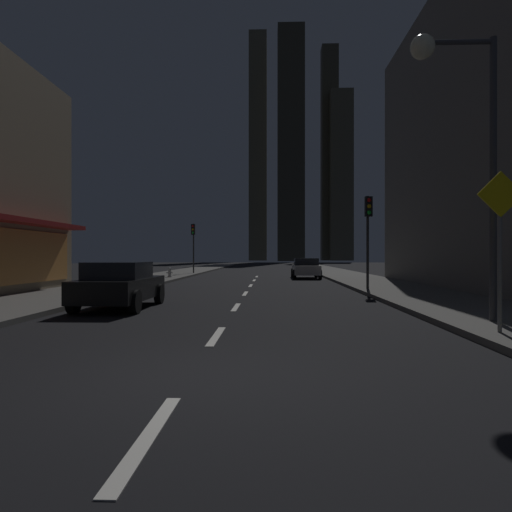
{
  "coord_description": "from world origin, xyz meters",
  "views": [
    {
      "loc": [
        1.12,
        -6.15,
        1.66
      ],
      "look_at": [
        0.0,
        27.54,
        1.6
      ],
      "focal_mm": 32.26,
      "sensor_mm": 36.0,
      "label": 1
    }
  ],
  "objects": [
    {
      "name": "skyscraper_distant_mid",
      "position": [
        6.76,
        125.94,
        33.59
      ],
      "size": [
        7.63,
        6.04,
        67.19
      ],
      "primitive_type": "cube",
      "color": "#312F25",
      "rests_on": "ground"
    },
    {
      "name": "skyscraper_distant_short",
      "position": [
        20.21,
        145.13,
        34.98
      ],
      "size": [
        5.35,
        5.27,
        69.97
      ],
      "primitive_type": "cube",
      "color": "#373429",
      "rests_on": "ground"
    },
    {
      "name": "sidewalk_left",
      "position": [
        -7.0,
        32.0,
        0.07
      ],
      "size": [
        4.0,
        76.0,
        0.15
      ],
      "primitive_type": "cube",
      "color": "#605E59",
      "rests_on": "ground"
    },
    {
      "name": "ground_plane",
      "position": [
        0.0,
        32.0,
        -0.05
      ],
      "size": [
        78.0,
        136.0,
        0.1
      ],
      "primitive_type": "cube",
      "color": "black"
    },
    {
      "name": "traffic_light_far_left",
      "position": [
        -5.5,
        32.6,
        3.19
      ],
      "size": [
        0.32,
        0.48,
        4.2
      ],
      "color": "#2D2D2D",
      "rests_on": "sidewalk_left"
    },
    {
      "name": "pedestrian_crossing_sign",
      "position": [
        5.6,
        2.98,
        2.02
      ],
      "size": [
        0.91,
        0.08,
        3.15
      ],
      "color": "slate",
      "rests_on": "sidewalk_right"
    },
    {
      "name": "lane_marking_center",
      "position": [
        0.0,
        13.6,
        0.01
      ],
      "size": [
        0.16,
        33.4,
        0.01
      ],
      "color": "silver",
      "rests_on": "ground"
    },
    {
      "name": "car_parked_far",
      "position": [
        3.6,
        26.9,
        0.74
      ],
      "size": [
        1.98,
        4.24,
        1.45
      ],
      "color": "silver",
      "rests_on": "ground"
    },
    {
      "name": "car_parked_near",
      "position": [
        -3.6,
        8.02,
        0.74
      ],
      "size": [
        1.98,
        4.24,
        1.45
      ],
      "color": "black",
      "rests_on": "ground"
    },
    {
      "name": "sidewalk_right",
      "position": [
        7.0,
        32.0,
        0.07
      ],
      "size": [
        4.0,
        76.0,
        0.15
      ],
      "primitive_type": "cube",
      "color": "#605E59",
      "rests_on": "ground"
    },
    {
      "name": "skyscraper_distant_slender",
      "position": [
        23.33,
        141.46,
        26.91
      ],
      "size": [
        6.99,
        7.8,
        53.83
      ],
      "primitive_type": "cube",
      "color": "#484436",
      "rests_on": "ground"
    },
    {
      "name": "street_lamp_right",
      "position": [
        5.38,
        4.53,
        5.07
      ],
      "size": [
        1.96,
        0.56,
        6.58
      ],
      "color": "#38383D",
      "rests_on": "sidewalk_right"
    },
    {
      "name": "fire_hydrant_far_left",
      "position": [
        -5.9,
        25.33,
        0.45
      ],
      "size": [
        0.42,
        0.3,
        0.65
      ],
      "color": "#B2B2B2",
      "rests_on": "sidewalk_left"
    },
    {
      "name": "traffic_light_near_right",
      "position": [
        5.5,
        14.73,
        3.19
      ],
      "size": [
        0.32,
        0.48,
        4.2
      ],
      "color": "#2D2D2D",
      "rests_on": "sidewalk_right"
    },
    {
      "name": "skyscraper_distant_tall",
      "position": [
        -3.16,
        141.97,
        36.36
      ],
      "size": [
        5.66,
        7.63,
        72.73
      ],
      "primitive_type": "cube",
      "color": "#4C4839",
      "rests_on": "ground"
    }
  ]
}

